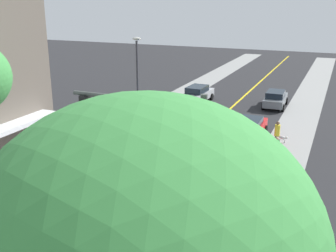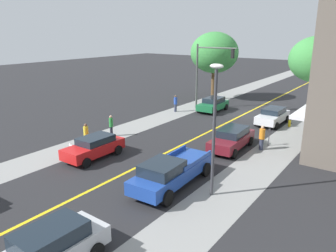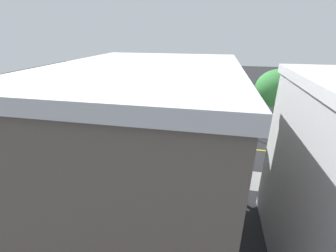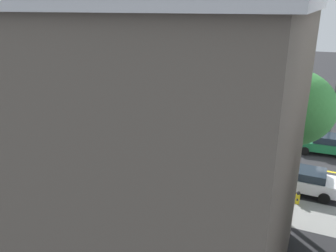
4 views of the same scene
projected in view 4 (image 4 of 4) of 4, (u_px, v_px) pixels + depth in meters
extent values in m
plane|color=#262628|center=(336.00, 173.00, 23.15)|extent=(140.00, 140.00, 0.00)
cube|color=gray|center=(335.00, 142.00, 28.40)|extent=(2.98, 126.00, 0.01)
cube|color=yellow|center=(336.00, 173.00, 23.15)|extent=(0.20, 126.00, 0.00)
cube|color=#665B51|center=(163.00, 171.00, 11.81)|extent=(11.69, 8.34, 10.50)
cube|color=silver|center=(162.00, 0.00, 10.00)|extent=(11.99, 8.64, 0.50)
cube|color=silver|center=(214.00, 164.00, 18.20)|extent=(1.20, 6.34, 0.24)
cylinder|color=brown|center=(281.00, 179.00, 17.64)|extent=(0.33, 0.33, 4.45)
ellipsoid|color=#3D8E42|center=(289.00, 107.00, 16.38)|extent=(4.26, 4.26, 3.62)
cylinder|color=yellow|center=(298.00, 199.00, 19.45)|extent=(0.24, 0.24, 0.60)
sphere|color=#232328|center=(298.00, 193.00, 19.33)|extent=(0.22, 0.22, 0.22)
cylinder|color=#232328|center=(297.00, 200.00, 19.29)|extent=(0.10, 0.10, 0.10)
cylinder|color=#232328|center=(298.00, 197.00, 19.59)|extent=(0.10, 0.10, 0.10)
cylinder|color=#4C4C51|center=(196.00, 177.00, 21.54)|extent=(0.07, 0.07, 1.03)
cube|color=#2D2D33|center=(196.00, 167.00, 21.32)|extent=(0.12, 0.18, 0.26)
cylinder|color=#474C47|center=(334.00, 103.00, 26.91)|extent=(0.20, 0.20, 6.91)
cylinder|color=#38383D|center=(71.00, 117.00, 24.03)|extent=(0.16, 0.16, 6.47)
ellipsoid|color=silver|center=(66.00, 69.00, 22.92)|extent=(0.70, 0.36, 0.24)
cube|color=red|center=(135.00, 117.00, 32.52)|extent=(1.72, 4.28, 0.69)
cube|color=#19232D|center=(136.00, 112.00, 32.25)|extent=(1.51, 2.31, 0.45)
cylinder|color=black|center=(117.00, 121.00, 32.44)|extent=(0.22, 0.64, 0.64)
cylinder|color=black|center=(126.00, 116.00, 33.92)|extent=(0.22, 0.64, 0.64)
cylinder|color=black|center=(144.00, 125.00, 31.36)|extent=(0.22, 0.64, 0.64)
cylinder|color=black|center=(152.00, 120.00, 32.83)|extent=(0.22, 0.64, 0.64)
cube|color=#196638|center=(325.00, 145.00, 26.06)|extent=(2.03, 4.23, 0.63)
cube|color=#19232D|center=(329.00, 139.00, 25.80)|extent=(1.73, 2.31, 0.51)
cylinder|color=black|center=(305.00, 151.00, 25.83)|extent=(0.25, 0.65, 0.64)
cylinder|color=black|center=(305.00, 142.00, 27.46)|extent=(0.25, 0.65, 0.64)
cube|color=#B7BABF|center=(11.00, 127.00, 29.85)|extent=(1.88, 4.55, 0.71)
cube|color=#19232D|center=(12.00, 120.00, 29.55)|extent=(1.61, 2.48, 0.58)
cylinder|color=black|center=(8.00, 125.00, 31.32)|extent=(0.24, 0.65, 0.64)
cylinder|color=black|center=(16.00, 137.00, 28.62)|extent=(0.24, 0.65, 0.64)
cylinder|color=black|center=(32.00, 130.00, 30.10)|extent=(0.24, 0.65, 0.64)
cube|color=slate|center=(56.00, 105.00, 36.41)|extent=(1.84, 4.30, 0.66)
cube|color=#19232D|center=(57.00, 100.00, 36.14)|extent=(1.58, 2.34, 0.53)
cylinder|color=black|center=(40.00, 109.00, 36.27)|extent=(0.24, 0.65, 0.64)
cylinder|color=black|center=(51.00, 105.00, 37.77)|extent=(0.24, 0.65, 0.64)
cylinder|color=black|center=(62.00, 112.00, 35.27)|extent=(0.24, 0.65, 0.64)
cylinder|color=black|center=(73.00, 108.00, 36.76)|extent=(0.24, 0.65, 0.64)
cube|color=maroon|center=(174.00, 157.00, 24.04)|extent=(1.94, 4.84, 0.68)
cube|color=#19232D|center=(177.00, 149.00, 23.76)|extent=(1.64, 2.64, 0.51)
cylinder|color=black|center=(149.00, 162.00, 23.94)|extent=(0.25, 0.65, 0.64)
cylinder|color=black|center=(158.00, 153.00, 25.47)|extent=(0.25, 0.65, 0.64)
cylinder|color=black|center=(192.00, 170.00, 22.84)|extent=(0.25, 0.65, 0.64)
cylinder|color=black|center=(199.00, 160.00, 24.37)|extent=(0.25, 0.65, 0.64)
cube|color=silver|center=(299.00, 181.00, 20.68)|extent=(1.84, 4.43, 0.69)
cube|color=#19232D|center=(304.00, 173.00, 20.41)|extent=(1.59, 2.40, 0.47)
cylinder|color=black|center=(271.00, 188.00, 20.62)|extent=(0.23, 0.64, 0.64)
cylinder|color=black|center=(276.00, 175.00, 22.13)|extent=(0.23, 0.64, 0.64)
cylinder|color=black|center=(324.00, 198.00, 19.46)|extent=(0.23, 0.64, 0.64)
cylinder|color=black|center=(325.00, 184.00, 20.97)|extent=(0.23, 0.64, 0.64)
cube|color=#1E429E|center=(91.00, 139.00, 26.89)|extent=(2.14, 6.07, 0.71)
cube|color=#19232D|center=(78.00, 130.00, 27.06)|extent=(1.83, 2.23, 0.57)
cube|color=#1E429E|center=(97.00, 140.00, 25.54)|extent=(0.22, 3.12, 0.24)
cube|color=#1E429E|center=(110.00, 132.00, 27.08)|extent=(0.22, 3.12, 0.24)
cylinder|color=black|center=(62.00, 144.00, 26.89)|extent=(0.31, 0.81, 0.80)
cylinder|color=black|center=(77.00, 136.00, 28.55)|extent=(0.31, 0.81, 0.80)
cylinder|color=black|center=(107.00, 152.00, 25.45)|extent=(0.31, 0.81, 0.80)
cylinder|color=black|center=(120.00, 143.00, 27.12)|extent=(0.31, 0.81, 0.80)
cylinder|color=#33384C|center=(294.00, 131.00, 29.76)|extent=(0.26, 0.26, 0.80)
cylinder|color=#284CB2|center=(295.00, 122.00, 29.50)|extent=(0.35, 0.35, 0.73)
sphere|color=brown|center=(296.00, 117.00, 29.35)|extent=(0.23, 0.23, 0.23)
cylinder|color=black|center=(185.00, 118.00, 33.16)|extent=(0.23, 0.23, 0.78)
cylinder|color=#288C38|center=(185.00, 111.00, 32.92)|extent=(0.30, 0.30, 0.71)
sphere|color=tan|center=(185.00, 106.00, 32.76)|extent=(0.22, 0.22, 0.22)
cylinder|color=#33384C|center=(179.00, 174.00, 22.14)|extent=(0.30, 0.30, 0.82)
cylinder|color=orange|center=(179.00, 163.00, 21.88)|extent=(0.40, 0.40, 0.74)
sphere|color=tan|center=(179.00, 156.00, 21.72)|extent=(0.23, 0.23, 0.23)
cylinder|color=#33384C|center=(155.00, 115.00, 33.93)|extent=(0.26, 0.26, 0.82)
cylinder|color=yellow|center=(155.00, 108.00, 33.67)|extent=(0.35, 0.35, 0.75)
sphere|color=brown|center=(155.00, 103.00, 33.51)|extent=(0.23, 0.23, 0.23)
ellipsoid|color=silver|center=(146.00, 114.00, 34.61)|extent=(0.59, 0.40, 0.24)
sphere|color=silver|center=(148.00, 113.00, 34.78)|extent=(0.19, 0.19, 0.19)
cylinder|color=silver|center=(147.00, 116.00, 34.81)|extent=(0.08, 0.08, 0.21)
cylinder|color=silver|center=(145.00, 117.00, 34.55)|extent=(0.08, 0.08, 0.21)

